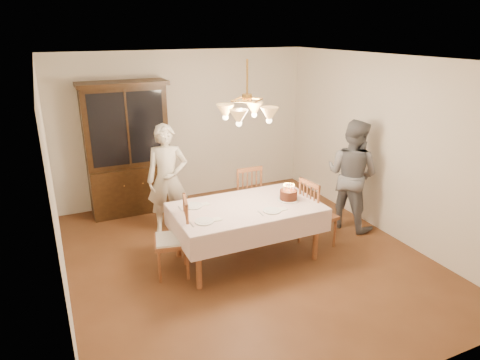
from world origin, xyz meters
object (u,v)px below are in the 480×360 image
china_hutch (128,151)px  birthday_cake (288,195)px  chair_far_side (245,198)px  elderly_woman (167,180)px  dining_table (246,211)px

china_hutch → birthday_cake: china_hutch is taller
chair_far_side → elderly_woman: (-1.13, 0.28, 0.38)m
dining_table → china_hutch: size_ratio=0.88×
elderly_woman → birthday_cake: size_ratio=5.52×
chair_far_side → china_hutch: bearing=138.5°
china_hutch → elderly_woman: (0.36, -1.03, -0.21)m
dining_table → birthday_cake: birthday_cake is taller
dining_table → birthday_cake: bearing=-5.0°
dining_table → birthday_cake: 0.62m
china_hutch → chair_far_side: (1.49, -1.32, -0.60)m
dining_table → chair_far_side: 1.05m
chair_far_side → dining_table: bearing=-114.1°
china_hutch → birthday_cake: size_ratio=7.20×
china_hutch → chair_far_side: 2.08m
elderly_woman → chair_far_side: bearing=2.4°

